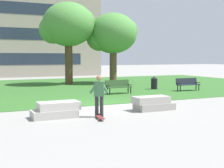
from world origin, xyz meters
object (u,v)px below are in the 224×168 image
park_bench_near_left (118,86)px  trash_bin (154,83)px  person_skateboarder (99,94)px  park_bench_near_right (188,83)px  concrete_block_center (56,110)px  concrete_block_left (153,103)px  skateboard (100,117)px

park_bench_near_left → trash_bin: size_ratio=1.92×
person_skateboarder → park_bench_near_left: bearing=58.6°
park_bench_near_right → trash_bin: 2.50m
person_skateboarder → trash_bin: (7.94, 8.40, -0.46)m
concrete_block_center → park_bench_near_right: size_ratio=1.05×
concrete_block_left → person_skateboarder: person_skateboarder is taller
person_skateboarder → park_bench_near_right: 11.54m
concrete_block_left → person_skateboarder: (-2.90, -0.56, 0.66)m
trash_bin → concrete_block_left: bearing=-122.7°
person_skateboarder → skateboard: size_ratio=1.65×
skateboard → person_skateboarder: bearing=71.1°
concrete_block_left → park_bench_near_left: 6.45m
concrete_block_center → skateboard: concrete_block_center is taller
person_skateboarder → park_bench_near_right: (9.55, 6.48, -0.43)m
skateboard → trash_bin: 11.95m
concrete_block_center → trash_bin: size_ratio=1.99×
park_bench_near_left → trash_bin: 4.04m
trash_bin → park_bench_near_left: bearing=-157.9°
skateboard → park_bench_near_right: size_ratio=0.57×
concrete_block_center → trash_bin: bearing=39.0°
concrete_block_left → skateboard: size_ratio=1.84×
person_skateboarder → skateboard: 0.98m
concrete_block_center → person_skateboarder: bearing=-22.2°
person_skateboarder → park_bench_near_left: (4.19, 6.88, -0.43)m
park_bench_near_right → trash_bin: (-1.60, 1.92, -0.04)m
concrete_block_left → trash_bin: bearing=57.3°
park_bench_near_right → person_skateboarder: bearing=-145.8°
concrete_block_center → trash_bin: 12.29m
park_bench_near_left → person_skateboarder: bearing=-121.4°
park_bench_near_left → trash_bin: (3.75, 1.52, -0.04)m
person_skateboarder → park_bench_near_right: size_ratio=0.94×
skateboard → park_bench_near_right: park_bench_near_right is taller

